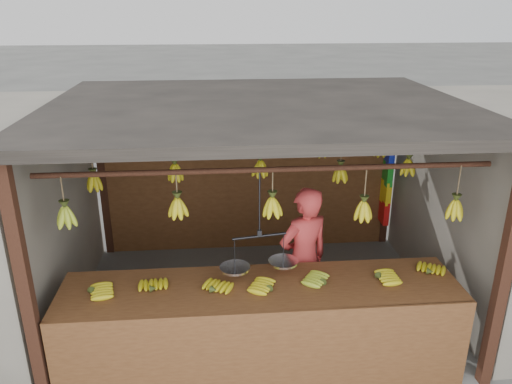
{
  "coord_description": "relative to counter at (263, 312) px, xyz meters",
  "views": [
    {
      "loc": [
        -0.46,
        -5.08,
        3.35
      ],
      "look_at": [
        0.0,
        0.3,
        1.3
      ],
      "focal_mm": 35.0,
      "sensor_mm": 36.0,
      "label": 1
    }
  ],
  "objects": [
    {
      "name": "ground",
      "position": [
        0.07,
        1.23,
        -0.71
      ],
      "size": [
        80.0,
        80.0,
        0.0
      ],
      "primitive_type": "plane",
      "color": "#5B5B57"
    },
    {
      "name": "stall",
      "position": [
        0.07,
        1.56,
        1.26
      ],
      "size": [
        4.3,
        3.3,
        2.4
      ],
      "color": "black",
      "rests_on": "ground"
    },
    {
      "name": "counter",
      "position": [
        0.0,
        0.0,
        0.0
      ],
      "size": [
        3.71,
        0.84,
        0.96
      ],
      "color": "#57331A",
      "rests_on": "ground"
    },
    {
      "name": "hanging_bananas",
      "position": [
        0.07,
        1.23,
        0.91
      ],
      "size": [
        3.63,
        2.22,
        0.38
      ],
      "color": "#92A523",
      "rests_on": "ground"
    },
    {
      "name": "balance_scale",
      "position": [
        -0.01,
        0.23,
        0.41
      ],
      "size": [
        0.73,
        0.35,
        0.95
      ],
      "color": "black",
      "rests_on": "ground"
    },
    {
      "name": "vendor",
      "position": [
        0.51,
        0.76,
        0.1
      ],
      "size": [
        0.7,
        0.59,
        1.63
      ],
      "primitive_type": "imported",
      "rotation": [
        0.0,
        0.0,
        3.55
      ],
      "color": "#BF3333",
      "rests_on": "ground"
    },
    {
      "name": "bag_bundles",
      "position": [
        2.01,
        2.58,
        0.27
      ],
      "size": [
        0.08,
        0.26,
        1.23
      ],
      "color": "#1426BF",
      "rests_on": "ground"
    }
  ]
}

